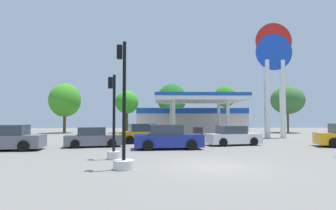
% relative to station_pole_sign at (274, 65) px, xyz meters
% --- Properties ---
extents(ground_plane, '(90.00, 90.00, 0.00)m').
position_rel_station_pole_sign_xyz_m(ground_plane, '(-9.63, -16.18, -7.46)').
color(ground_plane, slate).
rests_on(ground_plane, ground).
extents(gas_station, '(12.89, 12.71, 4.32)m').
position_rel_station_pole_sign_xyz_m(gas_station, '(-7.93, 5.26, -5.48)').
color(gas_station, beige).
rests_on(gas_station, ground).
extents(station_pole_sign, '(3.76, 0.56, 11.83)m').
position_rel_station_pole_sign_xyz_m(station_pole_sign, '(0.00, 0.00, 0.00)').
color(station_pole_sign, white).
rests_on(station_pole_sign, ground).
extents(car_0, '(4.32, 2.60, 1.44)m').
position_rel_station_pole_sign_xyz_m(car_0, '(-6.31, -7.16, -6.80)').
color(car_0, black).
rests_on(car_0, ground).
extents(car_1, '(4.16, 2.49, 1.40)m').
position_rel_station_pole_sign_xyz_m(car_1, '(-16.50, -8.02, -6.82)').
color(car_1, black).
rests_on(car_1, ground).
extents(car_3, '(4.70, 2.92, 1.57)m').
position_rel_station_pole_sign_xyz_m(car_3, '(-13.08, -4.94, -6.75)').
color(car_3, black).
rests_on(car_3, ground).
extents(car_4, '(4.61, 2.35, 1.60)m').
position_rel_station_pole_sign_xyz_m(car_4, '(-11.29, -9.55, -6.73)').
color(car_4, black).
rests_on(car_4, ground).
extents(car_5, '(4.68, 2.45, 1.61)m').
position_rel_station_pole_sign_xyz_m(car_5, '(-21.51, -10.00, -6.73)').
color(car_5, black).
rests_on(car_5, ground).
extents(traffic_signal_0, '(0.83, 0.83, 5.14)m').
position_rel_station_pole_sign_xyz_m(traffic_signal_0, '(-13.32, -16.75, -6.22)').
color(traffic_signal_0, silver).
rests_on(traffic_signal_0, ground).
extents(traffic_signal_1, '(0.64, 0.68, 4.21)m').
position_rel_station_pole_sign_xyz_m(traffic_signal_1, '(-14.17, -13.96, -6.20)').
color(traffic_signal_1, silver).
rests_on(traffic_signal_1, ground).
extents(tree_0, '(4.24, 4.24, 6.75)m').
position_rel_station_pole_sign_xyz_m(tree_0, '(-24.61, 10.47, -3.00)').
color(tree_0, brown).
rests_on(tree_0, ground).
extents(tree_1, '(3.18, 3.18, 5.79)m').
position_rel_station_pole_sign_xyz_m(tree_1, '(-16.18, 10.52, -3.28)').
color(tree_1, brown).
rests_on(tree_1, ground).
extents(tree_2, '(4.08, 4.08, 6.85)m').
position_rel_station_pole_sign_xyz_m(tree_2, '(-9.96, 11.09, -2.73)').
color(tree_2, brown).
rests_on(tree_2, ground).
extents(tree_3, '(2.98, 2.98, 6.47)m').
position_rel_station_pole_sign_xyz_m(tree_3, '(-2.66, 10.17, -2.49)').
color(tree_3, brown).
rests_on(tree_3, ground).
extents(tree_4, '(4.57, 4.57, 6.49)m').
position_rel_station_pole_sign_xyz_m(tree_4, '(6.13, 10.12, -2.93)').
color(tree_4, brown).
rests_on(tree_4, ground).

